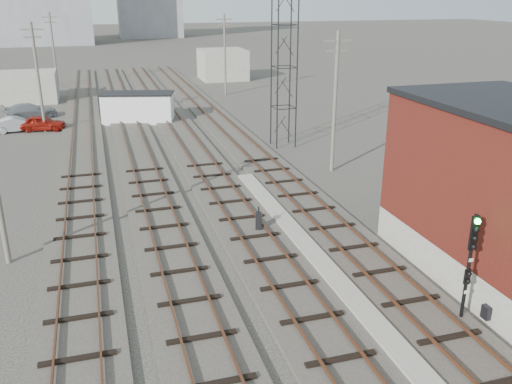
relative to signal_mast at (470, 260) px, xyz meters
name	(u,v)px	position (x,y,z in m)	size (l,w,h in m)	color
ground	(168,95)	(-3.70, 49.62, -2.48)	(320.00, 320.00, 0.00)	#282621
track_right	(233,135)	(-1.20, 28.62, -2.37)	(3.20, 90.00, 0.39)	#332D28
track_mid_right	(185,138)	(-5.20, 28.62, -2.37)	(3.20, 90.00, 0.39)	#332D28
track_mid_left	(135,142)	(-9.20, 28.62, -2.37)	(3.20, 90.00, 0.39)	#332D28
track_left	(82,146)	(-13.20, 28.62, -2.37)	(3.20, 90.00, 0.39)	#332D28
platform_curb	(337,283)	(-3.20, 3.62, -2.35)	(0.90, 28.00, 0.26)	gray
lattice_tower	(284,46)	(1.80, 24.62, 5.02)	(1.60, 1.60, 15.00)	black
utility_pole_left_b	(38,75)	(-16.20, 34.62, 2.32)	(1.80, 0.24, 9.00)	#595147
utility_pole_left_c	(53,48)	(-16.20, 59.62, 2.32)	(1.80, 0.24, 9.00)	#595147
utility_pole_right_a	(335,99)	(2.80, 17.62, 2.32)	(1.80, 0.24, 9.00)	#595147
utility_pole_right_b	(225,53)	(2.80, 47.62, 2.32)	(1.80, 0.24, 9.00)	#595147
shed_left	(18,87)	(-19.70, 49.62, -0.88)	(8.00, 5.00, 3.20)	gray
shed_right	(223,64)	(5.30, 59.62, -0.48)	(6.00, 6.00, 4.00)	gray
signal_mast	(470,260)	(0.00, 0.00, 0.00)	(0.40, 0.41, 4.18)	gray
switch_stand	(259,221)	(-4.75, 9.49, -1.87)	(0.37, 0.37, 1.27)	black
site_trailer	(138,107)	(-8.19, 36.06, -1.11)	(6.92, 4.30, 2.70)	white
car_red	(42,123)	(-16.45, 35.13, -1.82)	(1.55, 3.86, 1.31)	maroon
car_silver	(17,124)	(-18.45, 35.32, -1.84)	(1.34, 3.84, 1.27)	#9B9CA2
car_grey	(30,111)	(-17.89, 40.67, -1.77)	(1.97, 4.86, 1.41)	gray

